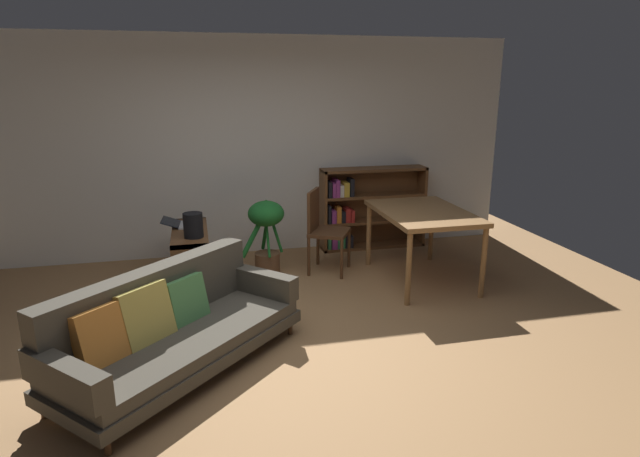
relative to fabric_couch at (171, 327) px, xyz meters
name	(u,v)px	position (x,y,z in m)	size (l,w,h in m)	color
ground_plane	(289,346)	(0.94, 0.12, -0.35)	(8.16, 8.16, 0.00)	#A87A4C
back_wall_panel	(250,148)	(0.94, 2.82, 1.00)	(6.80, 0.10, 2.70)	silver
fabric_couch	(171,327)	(0.00, 0.00, 0.00)	(2.00, 1.97, 0.77)	#56351E
media_console	(191,258)	(0.16, 1.72, -0.03)	(0.37, 1.08, 0.62)	brown
open_laptop	(183,224)	(0.08, 1.94, 0.30)	(0.42, 0.35, 0.09)	silver
desk_speaker	(193,225)	(0.20, 1.46, 0.40)	(0.20, 0.20, 0.25)	black
potted_floor_plant	(266,229)	(1.00, 1.88, 0.19)	(0.52, 0.41, 0.88)	brown
dining_table	(423,218)	(2.64, 1.31, 0.38)	(0.91, 1.33, 0.80)	olive
dining_chair_near	(323,226)	(1.65, 1.84, 0.20)	(0.58, 0.59, 0.96)	#56351E
bookshelf	(364,209)	(2.41, 2.65, 0.17)	(1.40, 0.31, 1.07)	brown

